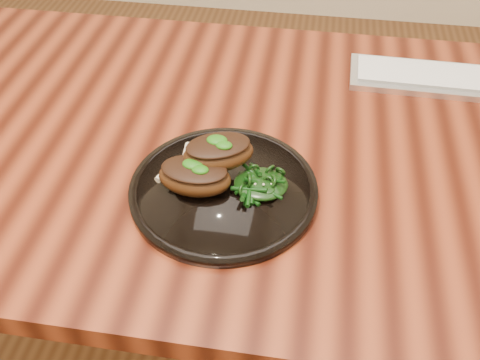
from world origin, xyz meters
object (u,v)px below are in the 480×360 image
(desk, at_px, (251,173))
(greens_heap, at_px, (261,181))
(lamb_chop_front, at_px, (194,176))
(plate, at_px, (224,189))
(keyboard, at_px, (452,79))

(desk, distance_m, greens_heap, 0.18)
(desk, distance_m, lamb_chop_front, 0.21)
(plate, height_order, keyboard, keyboard)
(desk, xyz_separation_m, greens_heap, (0.03, -0.14, 0.11))
(lamb_chop_front, bearing_deg, keyboard, 41.59)
(greens_heap, bearing_deg, keyboard, 47.90)
(desk, relative_size, plate, 5.54)
(keyboard, bearing_deg, desk, -147.57)
(lamb_chop_front, distance_m, greens_heap, 0.10)
(plate, bearing_deg, greens_heap, 5.19)
(greens_heap, height_order, keyboard, greens_heap)
(keyboard, bearing_deg, greens_heap, -132.10)
(plate, distance_m, lamb_chop_front, 0.05)
(lamb_chop_front, relative_size, keyboard, 0.30)
(lamb_chop_front, xyz_separation_m, keyboard, (0.43, 0.38, -0.03))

